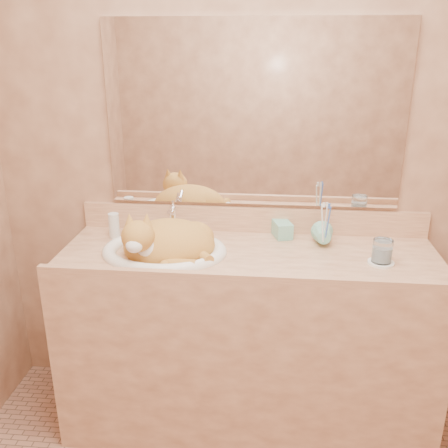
# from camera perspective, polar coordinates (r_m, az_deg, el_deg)

# --- Properties ---
(wall_back) EXTENTS (2.40, 0.02, 2.50)m
(wall_back) POSITION_cam_1_polar(r_m,az_deg,el_deg) (2.25, 3.37, 8.79)
(wall_back) COLOR brown
(wall_back) RESTS_ON ground
(vanity_counter) EXTENTS (1.60, 0.55, 0.85)m
(vanity_counter) POSITION_cam_1_polar(r_m,az_deg,el_deg) (2.31, 2.64, -13.12)
(vanity_counter) COLOR #9E6747
(vanity_counter) RESTS_ON floor
(mirror) EXTENTS (1.30, 0.02, 0.80)m
(mirror) POSITION_cam_1_polar(r_m,az_deg,el_deg) (2.22, 3.43, 12.28)
(mirror) COLOR white
(mirror) RESTS_ON wall_back
(sink_basin) EXTENTS (0.53, 0.45, 0.16)m
(sink_basin) POSITION_cam_1_polar(r_m,az_deg,el_deg) (2.10, -6.89, -1.21)
(sink_basin) COLOR white
(sink_basin) RESTS_ON vanity_counter
(faucet) EXTENTS (0.06, 0.11, 0.15)m
(faucet) POSITION_cam_1_polar(r_m,az_deg,el_deg) (2.29, -5.84, 0.49)
(faucet) COLOR white
(faucet) RESTS_ON vanity_counter
(cat) EXTENTS (0.42, 0.36, 0.21)m
(cat) POSITION_cam_1_polar(r_m,az_deg,el_deg) (2.09, -6.72, -1.90)
(cat) COLOR #B07128
(cat) RESTS_ON sink_basin
(soap_dispenser) EXTENTS (0.09, 0.09, 0.16)m
(soap_dispenser) POSITION_cam_1_polar(r_m,az_deg,el_deg) (2.22, 7.15, -0.03)
(soap_dispenser) COLOR #7AC4AD
(soap_dispenser) RESTS_ON vanity_counter
(toothbrush_cup) EXTENTS (0.10, 0.10, 0.09)m
(toothbrush_cup) POSITION_cam_1_polar(r_m,az_deg,el_deg) (2.18, 11.38, -1.71)
(toothbrush_cup) COLOR #7AC4AD
(toothbrush_cup) RESTS_ON vanity_counter
(toothbrushes) EXTENTS (0.03, 0.03, 0.21)m
(toothbrushes) POSITION_cam_1_polar(r_m,az_deg,el_deg) (2.15, 11.52, 0.27)
(toothbrushes) COLOR silver
(toothbrushes) RESTS_ON toothbrush_cup
(saucer) EXTENTS (0.10, 0.10, 0.01)m
(saucer) POSITION_cam_1_polar(r_m,az_deg,el_deg) (2.11, 17.49, -4.24)
(saucer) COLOR white
(saucer) RESTS_ON vanity_counter
(water_glass) EXTENTS (0.08, 0.08, 0.09)m
(water_glass) POSITION_cam_1_polar(r_m,az_deg,el_deg) (2.09, 17.64, -2.95)
(water_glass) COLOR silver
(water_glass) RESTS_ON saucer
(lotion_bottle) EXTENTS (0.05, 0.05, 0.11)m
(lotion_bottle) POSITION_cam_1_polar(r_m,az_deg,el_deg) (2.31, -12.45, -0.18)
(lotion_bottle) COLOR silver
(lotion_bottle) RESTS_ON vanity_counter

